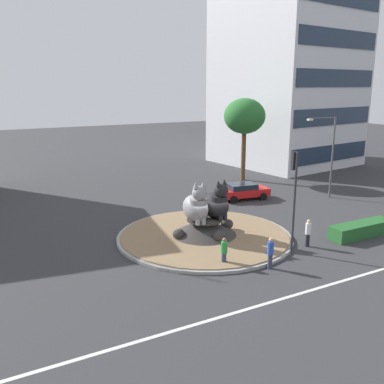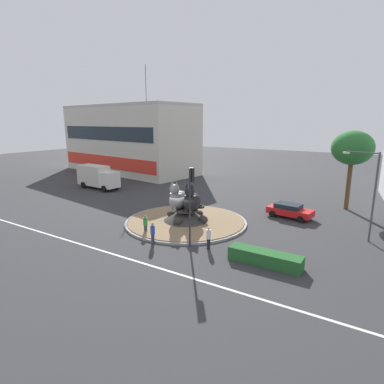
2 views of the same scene
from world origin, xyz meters
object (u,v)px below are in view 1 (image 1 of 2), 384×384
object	(u,v)px
office_tower	(290,25)
streetlight_arm	(329,151)
pedestrian_white_shirt	(308,232)
pedestrian_blue_shirt	(270,252)
broadleaf_tree_behind_island	(245,117)
pedestrian_green_shirt	(224,251)
sedan_on_far_lane	(243,191)
cat_statue_grey	(196,206)
cat_statue_black	(216,204)
traffic_light_mast	(294,184)

from	to	relation	value
office_tower	streetlight_arm	size ratio (longest dim) A/B	4.70
pedestrian_white_shirt	pedestrian_blue_shirt	bearing A→B (deg)	131.96
pedestrian_blue_shirt	broadleaf_tree_behind_island	bearing A→B (deg)	-64.88
office_tower	pedestrian_green_shirt	distance (m)	37.23
sedan_on_far_lane	broadleaf_tree_behind_island	bearing A→B (deg)	63.24
broadleaf_tree_behind_island	streetlight_arm	xyz separation A→B (m)	(2.38, -9.35, -2.36)
broadleaf_tree_behind_island	sedan_on_far_lane	xyz separation A→B (m)	(-4.38, -6.34, -5.80)
cat_statue_grey	pedestrian_green_shirt	bearing A→B (deg)	-2.23
cat_statue_black	sedan_on_far_lane	world-z (taller)	cat_statue_black
office_tower	sedan_on_far_lane	bearing A→B (deg)	-147.98
sedan_on_far_lane	streetlight_arm	bearing A→B (deg)	-16.13
pedestrian_green_shirt	pedestrian_blue_shirt	xyz separation A→B (m)	(1.99, -1.49, 0.09)
office_tower	pedestrian_green_shirt	world-z (taller)	office_tower
broadleaf_tree_behind_island	pedestrian_blue_shirt	size ratio (longest dim) A/B	4.76
cat_statue_grey	pedestrian_green_shirt	distance (m)	4.39
traffic_light_mast	broadleaf_tree_behind_island	xyz separation A→B (m)	(8.80, 17.57, 2.42)
traffic_light_mast	pedestrian_green_shirt	size ratio (longest dim) A/B	3.71
pedestrian_blue_shirt	pedestrian_white_shirt	size ratio (longest dim) A/B	1.02
pedestrian_green_shirt	pedestrian_white_shirt	xyz separation A→B (m)	(6.07, -0.00, 0.07)
cat_statue_grey	sedan_on_far_lane	size ratio (longest dim) A/B	0.61
traffic_light_mast	pedestrian_blue_shirt	bearing A→B (deg)	125.05
traffic_light_mast	pedestrian_white_shirt	world-z (taller)	traffic_light_mast
broadleaf_tree_behind_island	streetlight_arm	size ratio (longest dim) A/B	1.19
office_tower	broadleaf_tree_behind_island	size ratio (longest dim) A/B	3.95
pedestrian_blue_shirt	sedan_on_far_lane	distance (m)	14.41
cat_statue_black	pedestrian_white_shirt	distance (m)	5.97
cat_statue_black	traffic_light_mast	world-z (taller)	traffic_light_mast
streetlight_arm	pedestrian_green_shirt	bearing A→B (deg)	40.68
streetlight_arm	broadleaf_tree_behind_island	bearing A→B (deg)	-62.15
pedestrian_blue_shirt	pedestrian_green_shirt	bearing A→B (deg)	19.43
traffic_light_mast	pedestrian_white_shirt	xyz separation A→B (m)	(1.47, 0.15, -3.21)
office_tower	pedestrian_blue_shirt	xyz separation A→B (m)	(-22.07, -25.16, -15.64)
cat_statue_grey	cat_statue_black	world-z (taller)	cat_statue_grey
pedestrian_white_shirt	sedan_on_far_lane	bearing A→B (deg)	6.95
pedestrian_blue_shirt	pedestrian_white_shirt	bearing A→B (deg)	-103.70
broadleaf_tree_behind_island	cat_statue_grey	bearing A→B (deg)	-134.07
pedestrian_blue_shirt	office_tower	bearing A→B (deg)	-75.02
office_tower	sedan_on_far_lane	distance (m)	25.20
cat_statue_black	pedestrian_white_shirt	world-z (taller)	cat_statue_black
traffic_light_mast	streetlight_arm	world-z (taller)	streetlight_arm
traffic_light_mast	pedestrian_blue_shirt	world-z (taller)	traffic_light_mast
office_tower	sedan_on_far_lane	xyz separation A→B (m)	(-15.03, -12.59, -15.83)
pedestrian_white_shirt	streetlight_arm	bearing A→B (deg)	-28.36
streetlight_arm	office_tower	bearing A→B (deg)	-104.37
traffic_light_mast	office_tower	size ratio (longest dim) A/B	0.18
cat_statue_grey	streetlight_arm	bearing A→B (deg)	109.68
broadleaf_tree_behind_island	streetlight_arm	distance (m)	9.93
traffic_light_mast	broadleaf_tree_behind_island	distance (m)	19.80
traffic_light_mast	broadleaf_tree_behind_island	world-z (taller)	broadleaf_tree_behind_island
pedestrian_green_shirt	traffic_light_mast	bearing A→B (deg)	-125.39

